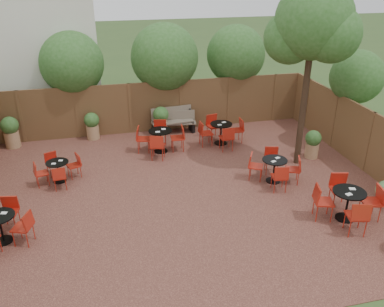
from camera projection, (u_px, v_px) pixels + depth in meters
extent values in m
plane|color=#354F23|center=(183.00, 193.00, 11.84)|extent=(80.00, 80.00, 0.00)
cube|color=#3E1F19|center=(183.00, 192.00, 11.84)|extent=(12.00, 10.00, 0.02)
cube|color=#4C321C|center=(156.00, 107.00, 15.81)|extent=(12.00, 0.08, 2.00)
cube|color=#4C321C|center=(369.00, 142.00, 12.67)|extent=(0.08, 10.00, 2.00)
cube|color=silver|center=(31.00, 21.00, 16.22)|extent=(5.00, 4.00, 8.00)
sphere|color=#27521A|center=(72.00, 63.00, 15.06)|extent=(2.37, 2.37, 2.37)
sphere|color=#27521A|center=(165.00, 57.00, 15.68)|extent=(2.63, 2.63, 2.63)
sphere|color=#27521A|center=(236.00, 54.00, 16.51)|extent=(2.39, 2.39, 2.39)
sphere|color=#27521A|center=(357.00, 77.00, 13.89)|extent=(1.85, 1.85, 1.85)
cylinder|color=black|center=(305.00, 93.00, 12.56)|extent=(0.27, 0.27, 4.84)
sphere|color=#27521A|center=(314.00, 20.00, 11.63)|extent=(2.28, 2.28, 2.28)
sphere|color=#27521A|center=(290.00, 38.00, 12.10)|extent=(1.60, 1.60, 1.60)
sphere|color=#27521A|center=(332.00, 34.00, 11.50)|extent=(1.67, 1.67, 1.67)
cube|color=brown|center=(173.00, 122.00, 15.75)|extent=(1.68, 0.66, 0.05)
cube|color=brown|center=(172.00, 113.00, 15.82)|extent=(1.64, 0.29, 0.49)
cube|color=black|center=(154.00, 129.00, 15.71)|extent=(0.12, 0.49, 0.44)
cube|color=black|center=(191.00, 126.00, 16.02)|extent=(0.12, 0.49, 0.44)
cube|color=brown|center=(179.00, 123.00, 15.84)|extent=(1.40, 0.54, 0.05)
cube|color=brown|center=(178.00, 116.00, 15.89)|extent=(1.37, 0.24, 0.41)
cube|color=black|center=(163.00, 129.00, 15.80)|extent=(0.10, 0.41, 0.36)
cube|color=black|center=(194.00, 127.00, 16.05)|extent=(0.10, 0.41, 0.36)
cylinder|color=black|center=(273.00, 181.00, 12.42)|extent=(0.44, 0.44, 0.03)
cylinder|color=black|center=(274.00, 171.00, 12.27)|extent=(0.05, 0.05, 0.70)
cylinder|color=black|center=(275.00, 160.00, 12.11)|extent=(0.76, 0.76, 0.03)
cube|color=white|center=(278.00, 158.00, 12.20)|extent=(0.16, 0.14, 0.01)
cube|color=white|center=(274.00, 161.00, 11.98)|extent=(0.16, 0.14, 0.01)
cylinder|color=black|center=(345.00, 218.00, 10.60)|extent=(0.49, 0.49, 0.03)
cylinder|color=black|center=(347.00, 205.00, 10.43)|extent=(0.06, 0.06, 0.78)
cylinder|color=black|center=(350.00, 192.00, 10.26)|extent=(0.84, 0.84, 0.03)
cube|color=white|center=(352.00, 189.00, 10.36)|extent=(0.17, 0.13, 0.02)
cube|color=white|center=(349.00, 194.00, 10.11)|extent=(0.17, 0.13, 0.02)
cylinder|color=black|center=(4.00, 241.00, 9.74)|extent=(0.43, 0.43, 0.03)
cylinder|color=black|center=(1.00, 229.00, 9.59)|extent=(0.05, 0.05, 0.69)
cube|color=white|center=(4.00, 213.00, 9.52)|extent=(0.16, 0.13, 0.01)
cylinder|color=black|center=(221.00, 143.00, 15.01)|extent=(0.47, 0.47, 0.03)
cylinder|color=black|center=(221.00, 134.00, 14.85)|extent=(0.05, 0.05, 0.74)
cylinder|color=black|center=(221.00, 124.00, 14.69)|extent=(0.81, 0.81, 0.03)
cube|color=white|center=(224.00, 122.00, 14.78)|extent=(0.16, 0.13, 0.02)
cube|color=white|center=(220.00, 125.00, 14.54)|extent=(0.16, 0.13, 0.02)
cylinder|color=black|center=(60.00, 181.00, 12.42)|extent=(0.39, 0.39, 0.03)
cylinder|color=black|center=(58.00, 172.00, 12.28)|extent=(0.04, 0.04, 0.62)
cylinder|color=black|center=(57.00, 162.00, 12.14)|extent=(0.67, 0.67, 0.03)
cube|color=white|center=(61.00, 160.00, 12.22)|extent=(0.14, 0.11, 0.01)
cube|color=white|center=(54.00, 164.00, 12.02)|extent=(0.14, 0.11, 0.01)
cylinder|color=black|center=(161.00, 151.00, 14.38)|extent=(0.48, 0.48, 0.03)
cylinder|color=black|center=(161.00, 141.00, 14.21)|extent=(0.05, 0.05, 0.76)
cylinder|color=black|center=(160.00, 131.00, 14.05)|extent=(0.82, 0.82, 0.03)
cube|color=white|center=(164.00, 129.00, 14.14)|extent=(0.17, 0.13, 0.02)
cube|color=white|center=(158.00, 132.00, 13.90)|extent=(0.17, 0.13, 0.02)
cylinder|color=#9A724D|center=(93.00, 132.00, 15.33)|extent=(0.47, 0.47, 0.54)
sphere|color=#27521A|center=(92.00, 120.00, 15.12)|extent=(0.57, 0.57, 0.57)
cylinder|color=#9A724D|center=(161.00, 127.00, 15.74)|extent=(0.51, 0.51, 0.58)
sphere|color=#27521A|center=(161.00, 115.00, 15.51)|extent=(0.61, 0.61, 0.61)
cylinder|color=#9A724D|center=(12.00, 139.00, 14.62)|extent=(0.53, 0.53, 0.60)
sphere|color=#27521A|center=(9.00, 125.00, 14.39)|extent=(0.63, 0.63, 0.63)
cylinder|color=#9A724D|center=(312.00, 150.00, 13.86)|extent=(0.45, 0.45, 0.51)
sphere|color=#27521A|center=(313.00, 138.00, 13.66)|extent=(0.54, 0.54, 0.54)
cylinder|color=#9A724D|center=(384.00, 198.00, 11.36)|extent=(0.42, 0.42, 0.19)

